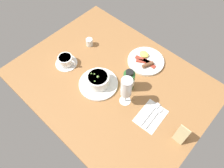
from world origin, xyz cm
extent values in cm
cube|color=#9E6B3D|center=(0.00, 0.00, -1.50)|extent=(110.00, 84.00, 3.00)
cylinder|color=white|center=(-3.61, -6.76, 0.60)|extent=(22.26, 22.26, 1.20)
cylinder|color=white|center=(-3.61, -6.76, 4.46)|extent=(12.53, 12.53, 6.53)
cylinder|color=beige|center=(-3.61, -6.76, 6.93)|extent=(10.77, 10.77, 1.60)
sphere|color=#74AB49|center=(-3.37, -7.11, 7.83)|extent=(1.14, 1.14, 1.14)
sphere|color=#74AB49|center=(-7.51, -7.76, 7.83)|extent=(0.84, 0.84, 0.84)
sphere|color=#74AB49|center=(-2.52, -10.02, 7.83)|extent=(0.81, 0.81, 0.81)
sphere|color=#74AB49|center=(-6.04, -6.89, 7.83)|extent=(0.88, 0.88, 0.88)
sphere|color=#74AB49|center=(-3.43, -6.84, 7.83)|extent=(1.31, 1.31, 1.31)
cube|color=white|center=(30.22, -2.26, 0.15)|extent=(13.10, 17.36, 0.30)
cube|color=silver|center=(29.02, -3.26, 0.55)|extent=(2.12, 14.05, 0.50)
cube|color=silver|center=(29.02, 4.54, 0.55)|extent=(2.43, 3.74, 0.40)
cube|color=silver|center=(31.82, -3.26, 0.55)|extent=(1.85, 13.04, 0.50)
ellipsoid|color=silver|center=(31.82, 3.74, 0.60)|extent=(2.40, 4.00, 0.60)
cylinder|color=white|center=(-28.68, -9.29, 0.45)|extent=(13.28, 13.28, 0.90)
cylinder|color=white|center=(-28.68, -9.29, 3.35)|extent=(8.66, 8.66, 4.90)
cylinder|color=#411C16|center=(-28.68, -9.29, 5.30)|extent=(7.36, 7.36, 1.00)
torus|color=white|center=(-23.57, -7.77, 3.59)|extent=(3.68, 1.79, 3.60)
cylinder|color=white|center=(-29.46, 11.08, 2.46)|extent=(4.31, 4.31, 4.93)
cone|color=white|center=(-27.81, 10.07, 4.34)|extent=(2.60, 2.40, 2.27)
cylinder|color=white|center=(14.44, -4.49, 0.20)|extent=(6.22, 6.22, 0.40)
cylinder|color=white|center=(14.44, -4.49, 4.12)|extent=(0.80, 0.80, 7.43)
cylinder|color=white|center=(14.44, -4.49, 13.80)|extent=(5.74, 5.74, 11.94)
cylinder|color=#F2E7CA|center=(14.44, -4.49, 12.01)|extent=(4.71, 4.71, 7.16)
cylinder|color=#337233|center=(9.86, 3.33, 6.35)|extent=(6.19, 6.19, 12.71)
cylinder|color=white|center=(9.86, 3.33, 6.10)|extent=(6.31, 6.31, 4.83)
cylinder|color=black|center=(9.86, 3.33, 13.65)|extent=(4.02, 4.02, 1.88)
cylinder|color=white|center=(5.86, 24.66, 0.70)|extent=(22.23, 22.23, 1.40)
cube|color=#A03828|center=(5.46, 22.69, 1.70)|extent=(8.87, 6.87, 0.60)
cube|color=#A53828|center=(8.91, 23.86, 1.70)|extent=(9.13, 2.96, 0.60)
cube|color=#993828|center=(3.94, 23.41, 1.70)|extent=(9.31, 4.34, 0.60)
cylinder|color=brown|center=(9.20, 21.88, 2.60)|extent=(4.68, 7.31, 2.20)
ellipsoid|color=#F2D859|center=(2.53, 26.89, 2.40)|extent=(6.00, 4.80, 2.40)
cube|color=tan|center=(47.30, -0.21, 5.61)|extent=(5.31, 3.18, 11.33)
cube|color=tan|center=(47.30, -3.00, 5.61)|extent=(5.31, 3.18, 11.33)
camera|label=1|loc=(46.72, -49.59, 100.97)|focal=33.88mm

